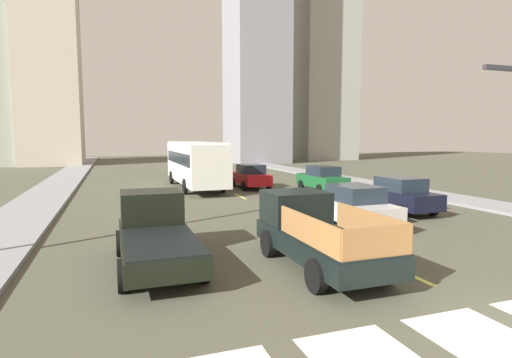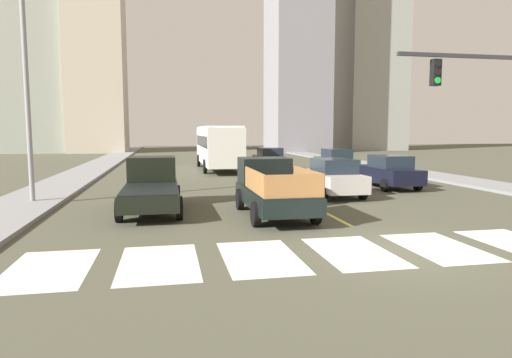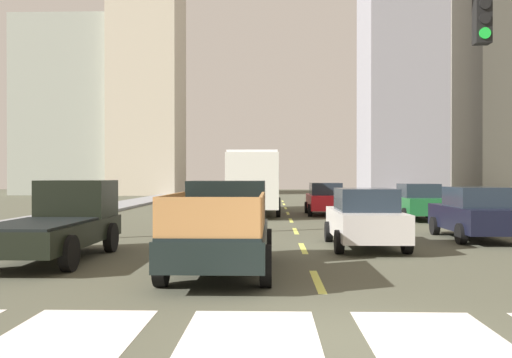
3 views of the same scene
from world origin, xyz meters
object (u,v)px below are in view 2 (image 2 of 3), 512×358
object	(u,v)px
city_bus	(218,144)
sedan_far	(336,161)
sedan_near_left	(389,172)
sedan_near_right	(332,177)
streetlight_left	(31,81)
pickup_stakebed	(272,188)
pickup_dark	(151,186)
sedan_mid	(270,159)

from	to	relation	value
city_bus	sedan_far	world-z (taller)	city_bus
city_bus	sedan_near_left	xyz separation A→B (m)	(7.58, -12.68, -1.09)
sedan_near_right	sedan_near_left	bearing A→B (deg)	30.62
city_bus	streetlight_left	world-z (taller)	streetlight_left
pickup_stakebed	sedan_near_left	xyz separation A→B (m)	(7.75, 6.02, -0.08)
pickup_dark	streetlight_left	size ratio (longest dim) A/B	0.58
pickup_dark	city_bus	distance (m)	17.68
sedan_near_left	sedan_mid	distance (m)	12.09
sedan_mid	streetlight_left	world-z (taller)	streetlight_left
sedan_near_right	pickup_dark	bearing A→B (deg)	-162.51
sedan_far	city_bus	bearing A→B (deg)	149.02
city_bus	streetlight_left	xyz separation A→B (m)	(-9.11, -14.74, 3.02)
pickup_dark	sedan_mid	distance (m)	17.89
sedan_far	streetlight_left	world-z (taller)	streetlight_left
pickup_dark	sedan_far	distance (m)	17.63
sedan_far	pickup_dark	bearing A→B (deg)	-135.68
pickup_stakebed	sedan_near_right	distance (m)	5.41
sedan_near_left	sedan_mid	world-z (taller)	same
city_bus	streetlight_left	bearing A→B (deg)	-122.00
sedan_near_left	sedan_near_right	size ratio (longest dim) A/B	1.00
sedan_far	pickup_stakebed	bearing A→B (deg)	-120.81
pickup_dark	sedan_near_left	world-z (taller)	pickup_dark
pickup_stakebed	city_bus	world-z (taller)	city_bus
sedan_far	sedan_near_right	xyz separation A→B (m)	(-4.24, -10.38, 0.00)
pickup_stakebed	sedan_far	xyz separation A→B (m)	(8.03, 14.24, -0.08)
pickup_stakebed	pickup_dark	world-z (taller)	same
sedan_mid	sedan_near_right	size ratio (longest dim) A/B	1.00
streetlight_left	sedan_mid	bearing A→B (deg)	46.40
sedan_far	sedan_mid	size ratio (longest dim) A/B	1.00
pickup_dark	sedan_near_left	size ratio (longest dim) A/B	1.18
pickup_stakebed	sedan_near_right	world-z (taller)	pickup_stakebed
pickup_dark	sedan_near_left	bearing A→B (deg)	20.29
sedan_near_left	streetlight_left	xyz separation A→B (m)	(-16.68, -2.06, 4.11)
sedan_mid	sedan_near_right	world-z (taller)	same
sedan_mid	sedan_near_right	distance (m)	13.64
pickup_stakebed	city_bus	bearing A→B (deg)	87.48
city_bus	sedan_near_left	bearing A→B (deg)	-59.44
sedan_far	sedan_mid	xyz separation A→B (m)	(-4.07, 3.26, 0.00)
pickup_dark	sedan_near_left	distance (m)	12.81
pickup_stakebed	streetlight_left	xyz separation A→B (m)	(-8.93, 3.96, 4.03)
pickup_dark	sedan_far	size ratio (longest dim) A/B	1.18
sedan_far	streetlight_left	distance (m)	20.26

